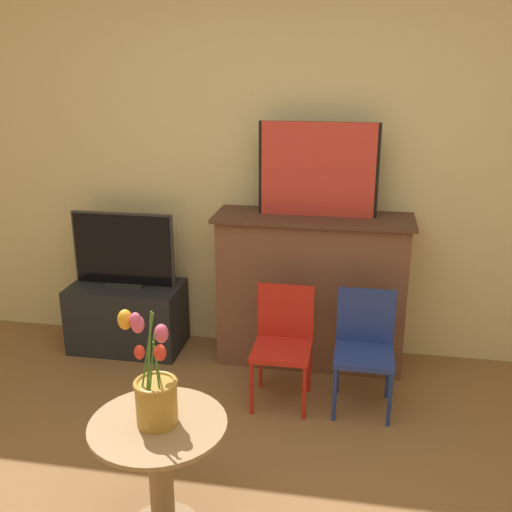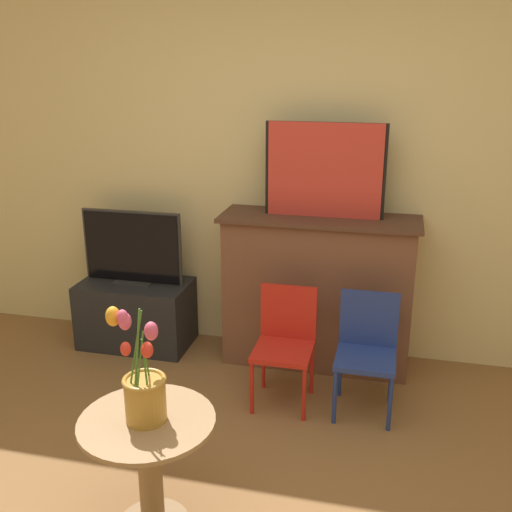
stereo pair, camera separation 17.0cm
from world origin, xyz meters
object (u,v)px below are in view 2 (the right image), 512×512
painting (325,170)px  vase_tulips (143,387)px  tv_monitor (132,249)px  chair_blue (367,346)px  chair_red (285,338)px

painting → vase_tulips: painting is taller
painting → tv_monitor: (-1.30, -0.04, -0.59)m
chair_blue → painting: bearing=123.7°
vase_tulips → painting: bearing=73.7°
chair_red → chair_blue: same height
painting → tv_monitor: painting is taller
tv_monitor → chair_red: size_ratio=1.02×
painting → chair_blue: 1.09m
chair_red → vase_tulips: (-0.36, -1.17, 0.30)m
tv_monitor → vase_tulips: bearing=-64.1°
painting → chair_red: 1.05m
vase_tulips → tv_monitor: bearing=115.9°
chair_blue → vase_tulips: 1.48m
chair_red → chair_blue: (0.47, 0.02, 0.00)m
tv_monitor → chair_blue: tv_monitor is taller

